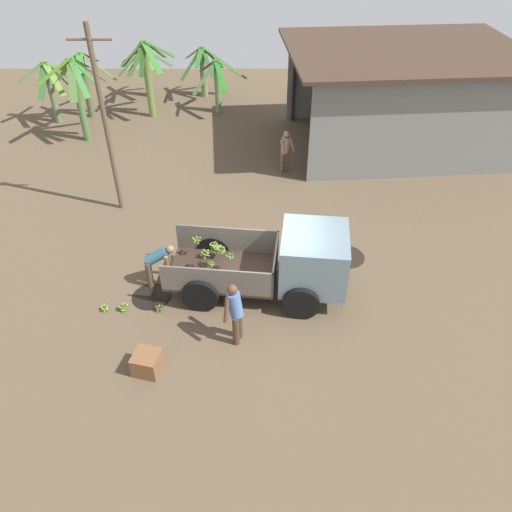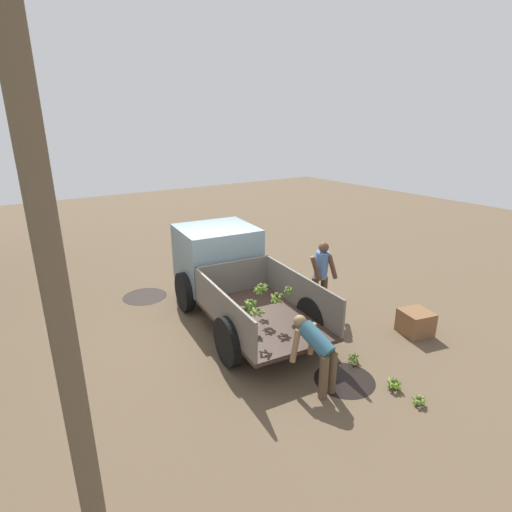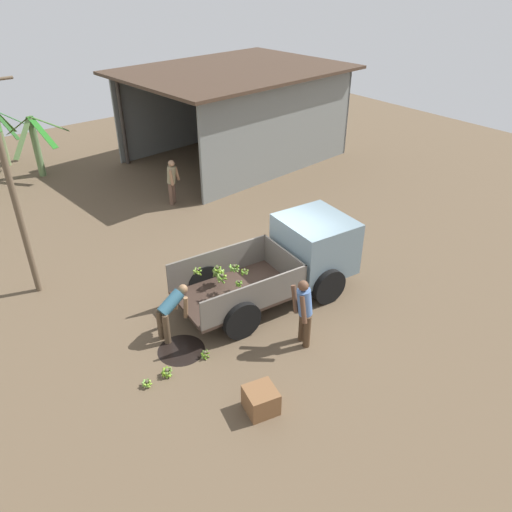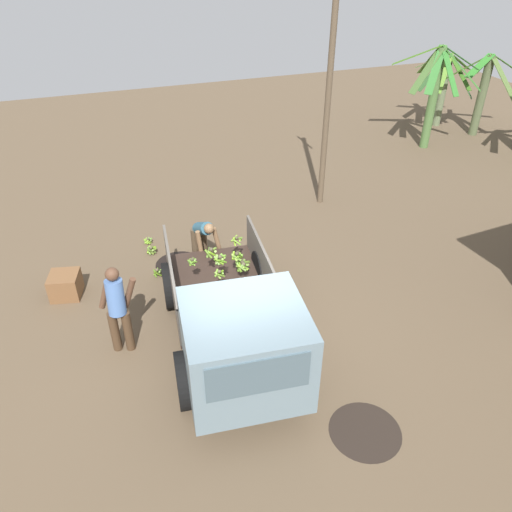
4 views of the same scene
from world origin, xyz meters
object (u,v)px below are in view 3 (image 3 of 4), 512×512
(utility_pole, at_px, (11,185))
(cargo_truck, at_px, (300,254))
(person_worker_loading, at_px, (171,310))
(banana_bunch_on_ground_2, at_px, (147,383))
(person_bystander_near_shed, at_px, (172,180))
(wooden_crate_0, at_px, (261,400))
(banana_bunch_on_ground_0, at_px, (205,354))
(banana_bunch_on_ground_1, at_px, (167,372))
(person_foreground_visitor, at_px, (304,310))

(utility_pole, bearing_deg, cargo_truck, -37.15)
(cargo_truck, xyz_separation_m, person_worker_loading, (-3.60, 0.33, -0.27))
(cargo_truck, relative_size, banana_bunch_on_ground_2, 22.26)
(utility_pole, height_order, banana_bunch_on_ground_2, utility_pole)
(person_bystander_near_shed, height_order, wooden_crate_0, person_bystander_near_shed)
(utility_pole, xyz_separation_m, banana_bunch_on_ground_0, (1.99, -4.88, -2.88))
(utility_pole, relative_size, banana_bunch_on_ground_1, 21.69)
(person_worker_loading, distance_m, banana_bunch_on_ground_0, 1.28)
(cargo_truck, xyz_separation_m, banana_bunch_on_ground_1, (-4.37, -0.73, -0.90))
(cargo_truck, xyz_separation_m, utility_pole, (-5.44, 4.12, 1.97))
(person_worker_loading, bearing_deg, wooden_crate_0, -94.75)
(utility_pole, distance_m, banana_bunch_on_ground_2, 5.68)
(person_foreground_visitor, bearing_deg, person_worker_loading, -26.92)
(cargo_truck, relative_size, banana_bunch_on_ground_0, 23.34)
(banana_bunch_on_ground_2, bearing_deg, person_worker_loading, 40.74)
(utility_pole, distance_m, person_foreground_visitor, 7.36)
(utility_pole, relative_size, person_bystander_near_shed, 3.58)
(person_bystander_near_shed, bearing_deg, person_worker_loading, -67.74)
(utility_pole, height_order, person_worker_loading, utility_pole)
(utility_pole, distance_m, wooden_crate_0, 7.58)
(wooden_crate_0, bearing_deg, utility_pole, 106.73)
(person_bystander_near_shed, relative_size, banana_bunch_on_ground_0, 7.87)
(cargo_truck, distance_m, banana_bunch_on_ground_2, 4.99)
(person_worker_loading, xyz_separation_m, person_bystander_near_shed, (3.68, 6.24, 0.15))
(banana_bunch_on_ground_2, bearing_deg, person_bystander_near_shed, 56.05)
(person_worker_loading, bearing_deg, banana_bunch_on_ground_1, -134.47)
(banana_bunch_on_ground_0, xyz_separation_m, banana_bunch_on_ground_1, (-0.93, 0.03, 0.01))
(person_bystander_near_shed, xyz_separation_m, wooden_crate_0, (-3.48, -9.23, -0.64))
(person_foreground_visitor, xyz_separation_m, wooden_crate_0, (-1.94, -0.93, -0.69))
(utility_pole, bearing_deg, wooden_crate_0, -73.27)
(banana_bunch_on_ground_2, bearing_deg, banana_bunch_on_ground_1, 0.77)
(cargo_truck, xyz_separation_m, banana_bunch_on_ground_2, (-4.85, -0.74, -0.92))
(person_bystander_near_shed, bearing_deg, person_foreground_visitor, -47.71)
(cargo_truck, height_order, wooden_crate_0, cargo_truck)
(utility_pole, height_order, person_bystander_near_shed, utility_pole)
(person_worker_loading, relative_size, banana_bunch_on_ground_2, 5.65)
(utility_pole, relative_size, person_worker_loading, 4.76)
(cargo_truck, bearing_deg, banana_bunch_on_ground_0, -161.25)
(person_foreground_visitor, distance_m, wooden_crate_0, 2.26)
(person_foreground_visitor, height_order, banana_bunch_on_ground_2, person_foreground_visitor)
(banana_bunch_on_ground_0, bearing_deg, utility_pole, 112.21)
(banana_bunch_on_ground_1, bearing_deg, person_foreground_visitor, -18.77)
(banana_bunch_on_ground_1, bearing_deg, banana_bunch_on_ground_0, -1.82)
(cargo_truck, height_order, utility_pole, utility_pole)
(utility_pole, xyz_separation_m, person_worker_loading, (1.84, -3.79, -2.24))
(cargo_truck, bearing_deg, banana_bunch_on_ground_1, -164.22)
(cargo_truck, xyz_separation_m, banana_bunch_on_ground_0, (-3.45, -0.76, -0.91))
(wooden_crate_0, bearing_deg, cargo_truck, 37.91)
(banana_bunch_on_ground_0, xyz_separation_m, banana_bunch_on_ground_2, (-1.40, 0.02, -0.01))
(cargo_truck, bearing_deg, utility_pole, 149.13)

